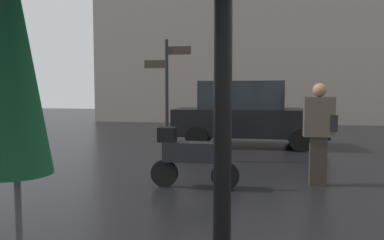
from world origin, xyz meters
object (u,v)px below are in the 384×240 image
object	(u,v)px
folded_patio_umbrella_near	(13,79)
parked_scooter	(192,155)
street_signpost	(167,88)
parked_car_right	(246,113)
pedestrian_with_bag	(319,128)

from	to	relation	value
folded_patio_umbrella_near	parked_scooter	size ratio (longest dim) A/B	1.63
parked_scooter	street_signpost	xyz separation A→B (m)	(-0.99, 2.28, 1.13)
parked_scooter	parked_car_right	world-z (taller)	parked_car_right
parked_car_right	street_signpost	world-z (taller)	street_signpost
pedestrian_with_bag	parked_scooter	bearing A→B (deg)	-154.09
parked_car_right	folded_patio_umbrella_near	bearing A→B (deg)	87.04
folded_patio_umbrella_near	street_signpost	xyz separation A→B (m)	(-0.76, 6.43, 0.03)
folded_patio_umbrella_near	street_signpost	bearing A→B (deg)	96.74
pedestrian_with_bag	street_signpost	distance (m)	3.59
parked_scooter	parked_car_right	bearing A→B (deg)	65.14
folded_patio_umbrella_near	pedestrian_with_bag	size ratio (longest dim) A/B	1.39
pedestrian_with_bag	parked_scooter	size ratio (longest dim) A/B	1.17
parked_scooter	street_signpost	world-z (taller)	street_signpost
pedestrian_with_bag	street_signpost	xyz separation A→B (m)	(-3.09, 1.69, 0.70)
pedestrian_with_bag	parked_scooter	xyz separation A→B (m)	(-2.10, -0.59, -0.43)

